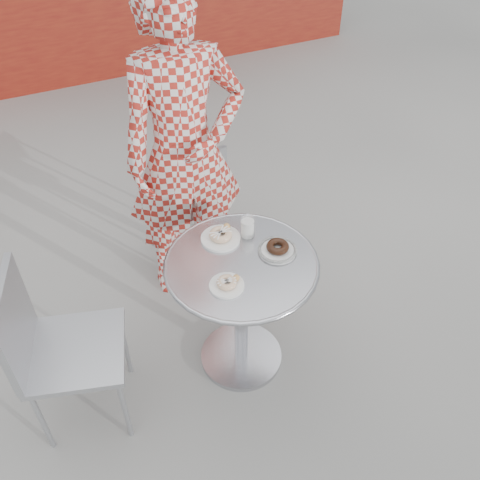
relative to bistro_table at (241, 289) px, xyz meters
name	(u,v)px	position (x,y,z in m)	size (l,w,h in m)	color
ground	(231,353)	(-0.04, 0.05, -0.55)	(60.00, 60.00, 0.00)	#A5A29D
bistro_table	(241,289)	(0.00, 0.00, 0.00)	(0.72, 0.72, 0.72)	silver
chair_far	(186,221)	(0.05, 0.92, -0.29)	(0.46, 0.46, 0.82)	#A7A9AF
chair_left	(81,375)	(-0.81, 0.05, -0.27)	(0.53, 0.53, 0.90)	#A7A9AF
seated_person	(185,153)	(0.00, 0.69, 0.36)	(0.66, 0.43, 1.81)	#A9221A
plate_far	(221,236)	(-0.02, 0.19, 0.20)	(0.19, 0.19, 0.05)	white
plate_near	(227,284)	(-0.12, -0.10, 0.19)	(0.15, 0.15, 0.04)	white
plate_checker	(277,249)	(0.18, 0.00, 0.19)	(0.18, 0.18, 0.05)	white
milk_cup	(248,227)	(0.11, 0.16, 0.23)	(0.07, 0.07, 0.11)	white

